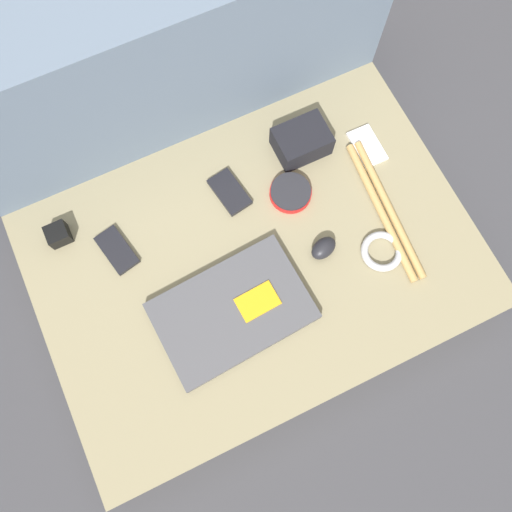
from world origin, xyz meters
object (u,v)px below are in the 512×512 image
Objects in this scene: computer_mouse at (324,248)px; camera_pouch at (302,141)px; phone_black at (367,146)px; phone_silver at (117,250)px; laptop at (232,311)px; speaker_puck at (291,193)px; charger_brick at (58,234)px; phone_small at (229,192)px.

camera_pouch is at bearing 58.05° from computer_mouse.
phone_silver is at bearing 179.31° from phone_black.
laptop reaches higher than phone_silver.
camera_pouch reaches higher than computer_mouse.
charger_brick reaches higher than speaker_puck.
phone_silver is 1.14× the size of phone_black.
laptop is at bearing -140.72° from speaker_puck.
laptop is 2.91× the size of phone_silver.
computer_mouse is 0.48m from phone_silver.
phone_black is at bearing -14.80° from phone_small.
phone_silver is 1.03× the size of phone_small.
phone_small is at bearing -9.59° from charger_brick.
speaker_puck is at bearing -36.14° from phone_small.
camera_pouch is (0.08, 0.10, 0.02)m from speaker_puck.
phone_small is at bearing -170.46° from camera_pouch.
phone_black is at bearing -24.63° from camera_pouch.
phone_silver reaches higher than phone_black.
charger_brick reaches higher than phone_silver.
laptop is at bearing -65.43° from phone_silver.
phone_small is at bearing 63.03° from laptop.
camera_pouch is at bearing 0.07° from phone_small.
phone_silver is 0.14m from charger_brick.
speaker_puck is at bearing -18.21° from phone_silver.
phone_silver is at bearing 138.54° from computer_mouse.
laptop is 2.75× the size of camera_pouch.
camera_pouch reaches higher than phone_black.
phone_black is 0.90× the size of phone_small.
phone_silver is 0.30m from phone_small.
camera_pouch reaches higher than phone_silver.
speaker_puck is at bearing -127.85° from camera_pouch.
phone_silver is at bearing 173.87° from speaker_puck.
computer_mouse is at bearing -68.23° from phone_small.
speaker_puck is 0.79× the size of camera_pouch.
camera_pouch is at bearing 155.88° from phone_black.
laptop is 0.31m from speaker_puck.
computer_mouse reaches higher than phone_black.
computer_mouse is (0.25, 0.04, 0.01)m from laptop.
phone_small is (-0.13, 0.07, -0.00)m from speaker_puck.
phone_small is (-0.14, 0.22, -0.01)m from computer_mouse.
phone_small is 0.92× the size of camera_pouch.
phone_black is 0.77m from charger_brick.
computer_mouse is 0.71× the size of phone_black.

